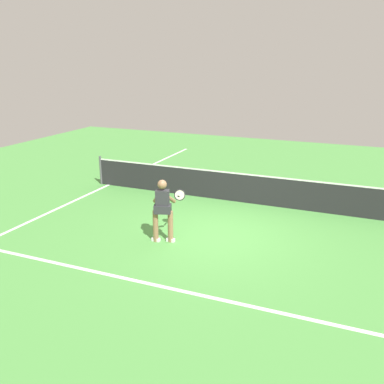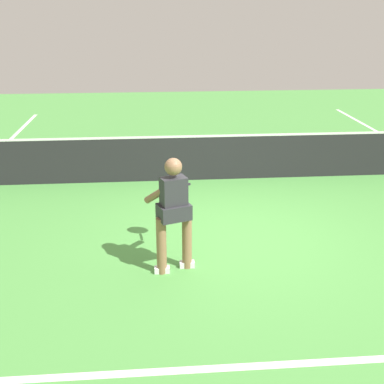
% 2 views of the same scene
% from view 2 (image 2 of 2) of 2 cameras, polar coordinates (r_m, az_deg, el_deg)
% --- Properties ---
extents(ground_plane, '(27.16, 27.16, 0.00)m').
position_cam_2_polar(ground_plane, '(7.61, 5.49, -5.20)').
color(ground_plane, '#4C9342').
extents(service_line_marking, '(9.96, 0.10, 0.01)m').
position_cam_2_polar(service_line_marking, '(5.25, 11.19, -18.80)').
color(service_line_marking, white).
rests_on(service_line_marking, ground).
extents(court_net, '(10.64, 0.08, 1.00)m').
position_cam_2_polar(court_net, '(9.94, 2.89, 4.02)').
color(court_net, '#4C4C51').
rests_on(court_net, ground).
extents(tennis_player, '(0.66, 1.09, 1.55)m').
position_cam_2_polar(tennis_player, '(6.37, -2.12, -2.09)').
color(tennis_player, '#8C6647').
rests_on(tennis_player, ground).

